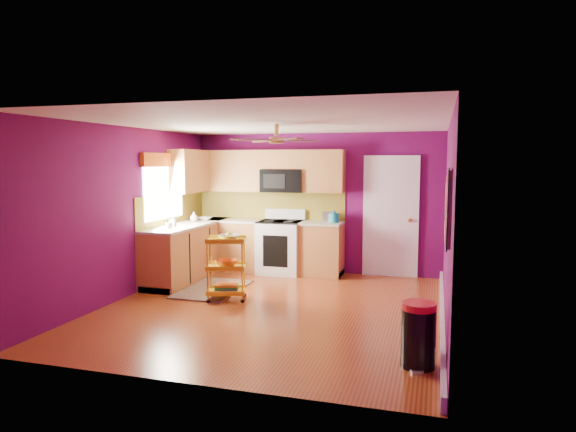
% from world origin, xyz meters
% --- Properties ---
extents(ground, '(5.00, 5.00, 0.00)m').
position_xyz_m(ground, '(0.00, 0.00, 0.00)').
color(ground, maroon).
rests_on(ground, ground).
extents(room_envelope, '(4.54, 5.04, 2.52)m').
position_xyz_m(room_envelope, '(0.03, 0.00, 1.63)').
color(room_envelope, '#5B0A4C').
rests_on(room_envelope, ground).
extents(lower_cabinets, '(2.81, 2.31, 0.94)m').
position_xyz_m(lower_cabinets, '(-1.35, 1.82, 0.43)').
color(lower_cabinets, '#985A29').
rests_on(lower_cabinets, ground).
extents(electric_range, '(0.76, 0.66, 1.13)m').
position_xyz_m(electric_range, '(-0.55, 2.17, 0.48)').
color(electric_range, white).
rests_on(electric_range, ground).
extents(upper_cabinetry, '(2.80, 2.30, 1.26)m').
position_xyz_m(upper_cabinetry, '(-1.24, 2.17, 1.80)').
color(upper_cabinetry, '#985A29').
rests_on(upper_cabinetry, ground).
extents(left_window, '(0.08, 1.35, 1.08)m').
position_xyz_m(left_window, '(-2.22, 1.05, 1.74)').
color(left_window, white).
rests_on(left_window, ground).
extents(panel_door, '(0.95, 0.11, 2.15)m').
position_xyz_m(panel_door, '(1.35, 2.47, 1.02)').
color(panel_door, white).
rests_on(panel_door, ground).
extents(right_wall_art, '(0.04, 2.74, 1.04)m').
position_xyz_m(right_wall_art, '(2.23, -0.34, 1.44)').
color(right_wall_art, black).
rests_on(right_wall_art, ground).
extents(ceiling_fan, '(1.01, 1.01, 0.26)m').
position_xyz_m(ceiling_fan, '(0.00, 0.20, 2.29)').
color(ceiling_fan, '#BF8C3F').
rests_on(ceiling_fan, ground).
extents(shag_rug, '(0.86, 1.39, 0.02)m').
position_xyz_m(shag_rug, '(-1.21, 0.69, 0.01)').
color(shag_rug, black).
rests_on(shag_rug, ground).
extents(rolling_cart, '(0.64, 0.54, 0.99)m').
position_xyz_m(rolling_cart, '(-0.76, 0.22, 0.51)').
color(rolling_cart, yellow).
rests_on(rolling_cart, ground).
extents(trash_can, '(0.44, 0.44, 0.64)m').
position_xyz_m(trash_can, '(1.98, -1.52, 0.32)').
color(trash_can, black).
rests_on(trash_can, ground).
extents(teal_kettle, '(0.18, 0.18, 0.21)m').
position_xyz_m(teal_kettle, '(0.40, 2.22, 1.02)').
color(teal_kettle, teal).
rests_on(teal_kettle, lower_cabinets).
extents(toaster, '(0.22, 0.15, 0.18)m').
position_xyz_m(toaster, '(0.31, 2.27, 1.03)').
color(toaster, beige).
rests_on(toaster, lower_cabinets).
extents(soap_bottle_a, '(0.08, 0.08, 0.18)m').
position_xyz_m(soap_bottle_a, '(-1.99, 0.91, 1.03)').
color(soap_bottle_a, '#EA3F72').
rests_on(soap_bottle_a, lower_cabinets).
extents(soap_bottle_b, '(0.14, 0.14, 0.17)m').
position_xyz_m(soap_bottle_b, '(-2.00, 1.66, 1.03)').
color(soap_bottle_b, white).
rests_on(soap_bottle_b, lower_cabinets).
extents(counter_dish, '(0.23, 0.23, 0.06)m').
position_xyz_m(counter_dish, '(-1.90, 1.91, 0.97)').
color(counter_dish, white).
rests_on(counter_dish, lower_cabinets).
extents(counter_cup, '(0.12, 0.12, 0.09)m').
position_xyz_m(counter_cup, '(-1.95, 0.71, 0.99)').
color(counter_cup, white).
rests_on(counter_cup, lower_cabinets).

